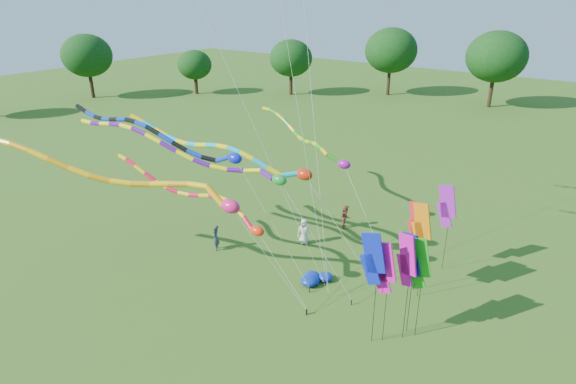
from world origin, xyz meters
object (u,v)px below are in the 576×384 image
Objects in this scene: tube_kite_orange at (126,178)px; person_b at (216,238)px; person_c at (346,216)px; person_a at (304,232)px; blue_nylon_heap at (310,278)px; tube_kite_red at (203,200)px.

person_b is at bearing 64.04° from tube_kite_orange.
person_b is 8.56m from person_c.
person_a is (4.35, 8.80, -5.29)m from tube_kite_orange.
person_a is at bearing 128.99° from blue_nylon_heap.
blue_nylon_heap is at bearing 18.83° from tube_kite_orange.
person_b is (-6.42, -0.47, 0.61)m from blue_nylon_heap.
tube_kite_red reaches higher than person_b.
tube_kite_orange is 10.70m from blue_nylon_heap.
person_b is (0.55, 5.11, -5.31)m from tube_kite_orange.
blue_nylon_heap is 0.97× the size of person_a.
person_c is at bearing 68.51° from tube_kite_red.
blue_nylon_heap is 1.03× the size of person_c.
blue_nylon_heap is 6.85m from person_c.
tube_kite_red is 3.88m from person_b.
person_c is at bearing 35.60° from person_a.
person_c is (4.79, 7.10, -0.03)m from person_b.
blue_nylon_heap is at bearing -89.37° from person_a.
person_b is at bearing 122.27° from tube_kite_red.
person_a reaches higher than blue_nylon_heap.
person_a is 3.54m from person_c.
blue_nylon_heap is 0.99× the size of person_b.
tube_kite_red is 7.03m from blue_nylon_heap.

